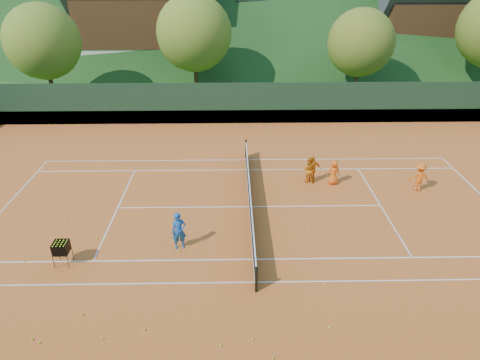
{
  "coord_description": "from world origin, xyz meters",
  "views": [
    {
      "loc": [
        -0.8,
        -17.86,
        10.69
      ],
      "look_at": [
        -0.47,
        0.0,
        1.49
      ],
      "focal_mm": 32.0,
      "sensor_mm": 36.0,
      "label": 1
    }
  ],
  "objects_px": {
    "student_b": "(312,169)",
    "coach": "(179,231)",
    "tennis_net": "(250,198)",
    "chalet_mid": "(291,16)",
    "student_c": "(334,172)",
    "chalet_left": "(144,14)",
    "chalet_right": "(427,18)",
    "student_d": "(419,177)",
    "ball_hopper": "(61,248)",
    "student_a": "(309,170)"
  },
  "relations": [
    {
      "from": "chalet_mid",
      "to": "ball_hopper",
      "type": "bearing_deg",
      "value": -109.43
    },
    {
      "from": "student_d",
      "to": "chalet_left",
      "type": "xyz_separation_m",
      "value": [
        -18.77,
        28.49,
        4.86
      ]
    },
    {
      "from": "student_b",
      "to": "chalet_left",
      "type": "xyz_separation_m",
      "value": [
        -13.45,
        27.4,
        4.87
      ]
    },
    {
      "from": "student_b",
      "to": "tennis_net",
      "type": "distance_m",
      "value": 4.33
    },
    {
      "from": "ball_hopper",
      "to": "chalet_mid",
      "type": "relative_size",
      "value": 0.08
    },
    {
      "from": "chalet_mid",
      "to": "chalet_left",
      "type": "bearing_deg",
      "value": -165.96
    },
    {
      "from": "chalet_left",
      "to": "student_a",
      "type": "bearing_deg",
      "value": -64.21
    },
    {
      "from": "coach",
      "to": "student_d",
      "type": "xyz_separation_m",
      "value": [
        11.8,
        4.77,
        -0.05
      ]
    },
    {
      "from": "student_a",
      "to": "chalet_mid",
      "type": "bearing_deg",
      "value": -80.26
    },
    {
      "from": "student_b",
      "to": "tennis_net",
      "type": "xyz_separation_m",
      "value": [
        -3.45,
        -2.6,
        -0.26
      ]
    },
    {
      "from": "student_b",
      "to": "chalet_left",
      "type": "bearing_deg",
      "value": -66.07
    },
    {
      "from": "student_d",
      "to": "chalet_mid",
      "type": "height_order",
      "value": "chalet_mid"
    },
    {
      "from": "student_c",
      "to": "coach",
      "type": "bearing_deg",
      "value": 39.84
    },
    {
      "from": "student_b",
      "to": "student_c",
      "type": "distance_m",
      "value": 1.13
    },
    {
      "from": "student_b",
      "to": "student_c",
      "type": "bearing_deg",
      "value": 163.64
    },
    {
      "from": "tennis_net",
      "to": "chalet_mid",
      "type": "distance_m",
      "value": 34.81
    },
    {
      "from": "student_b",
      "to": "chalet_right",
      "type": "height_order",
      "value": "chalet_right"
    },
    {
      "from": "coach",
      "to": "chalet_left",
      "type": "xyz_separation_m",
      "value": [
        -6.97,
        33.26,
        4.81
      ]
    },
    {
      "from": "student_a",
      "to": "student_b",
      "type": "xyz_separation_m",
      "value": [
        0.19,
        0.02,
        0.03
      ]
    },
    {
      "from": "student_a",
      "to": "student_c",
      "type": "relative_size",
      "value": 1.08
    },
    {
      "from": "student_d",
      "to": "tennis_net",
      "type": "bearing_deg",
      "value": 13.55
    },
    {
      "from": "tennis_net",
      "to": "chalet_left",
      "type": "bearing_deg",
      "value": 108.43
    },
    {
      "from": "chalet_left",
      "to": "student_d",
      "type": "bearing_deg",
      "value": -56.63
    },
    {
      "from": "student_b",
      "to": "chalet_mid",
      "type": "height_order",
      "value": "chalet_mid"
    },
    {
      "from": "coach",
      "to": "chalet_right",
      "type": "bearing_deg",
      "value": 40.77
    },
    {
      "from": "student_c",
      "to": "chalet_left",
      "type": "height_order",
      "value": "chalet_left"
    },
    {
      "from": "tennis_net",
      "to": "student_b",
      "type": "bearing_deg",
      "value": 37.04
    },
    {
      "from": "coach",
      "to": "tennis_net",
      "type": "relative_size",
      "value": 0.14
    },
    {
      "from": "ball_hopper",
      "to": "chalet_left",
      "type": "height_order",
      "value": "chalet_left"
    },
    {
      "from": "coach",
      "to": "ball_hopper",
      "type": "bearing_deg",
      "value": 177.9
    },
    {
      "from": "chalet_right",
      "to": "tennis_net",
      "type": "bearing_deg",
      "value": -123.69
    },
    {
      "from": "student_c",
      "to": "chalet_right",
      "type": "xyz_separation_m",
      "value": [
        15.46,
        27.67,
        4.56
      ]
    },
    {
      "from": "student_a",
      "to": "student_b",
      "type": "bearing_deg",
      "value": -158.4
    },
    {
      "from": "chalet_right",
      "to": "chalet_left",
      "type": "bearing_deg",
      "value": -180.0
    },
    {
      "from": "student_b",
      "to": "chalet_right",
      "type": "xyz_separation_m",
      "value": [
        16.55,
        27.4,
        4.48
      ]
    },
    {
      "from": "coach",
      "to": "student_b",
      "type": "relative_size",
      "value": 1.09
    },
    {
      "from": "chalet_mid",
      "to": "student_b",
      "type": "bearing_deg",
      "value": -94.65
    },
    {
      "from": "student_a",
      "to": "student_b",
      "type": "relative_size",
      "value": 0.96
    },
    {
      "from": "student_b",
      "to": "chalet_left",
      "type": "height_order",
      "value": "chalet_left"
    },
    {
      "from": "coach",
      "to": "student_c",
      "type": "relative_size",
      "value": 1.21
    },
    {
      "from": "coach",
      "to": "chalet_mid",
      "type": "relative_size",
      "value": 0.13
    },
    {
      "from": "student_d",
      "to": "tennis_net",
      "type": "xyz_separation_m",
      "value": [
        -8.77,
        -1.51,
        -0.27
      ]
    },
    {
      "from": "tennis_net",
      "to": "coach",
      "type": "bearing_deg",
      "value": -132.94
    },
    {
      "from": "student_a",
      "to": "student_c",
      "type": "distance_m",
      "value": 1.31
    },
    {
      "from": "tennis_net",
      "to": "chalet_right",
      "type": "xyz_separation_m",
      "value": [
        20.0,
        30.0,
        4.74
      ]
    },
    {
      "from": "student_a",
      "to": "chalet_mid",
      "type": "xyz_separation_m",
      "value": [
        2.75,
        31.42,
        4.24
      ]
    },
    {
      "from": "ball_hopper",
      "to": "chalet_mid",
      "type": "distance_m",
      "value": 40.77
    },
    {
      "from": "student_b",
      "to": "ball_hopper",
      "type": "bearing_deg",
      "value": 29.82
    },
    {
      "from": "student_c",
      "to": "student_d",
      "type": "xyz_separation_m",
      "value": [
        4.23,
        -0.82,
        0.09
      ]
    },
    {
      "from": "student_b",
      "to": "coach",
      "type": "bearing_deg",
      "value": 39.91
    }
  ]
}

